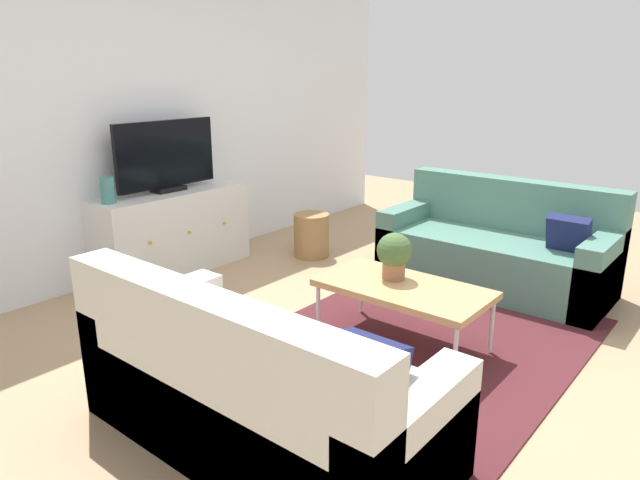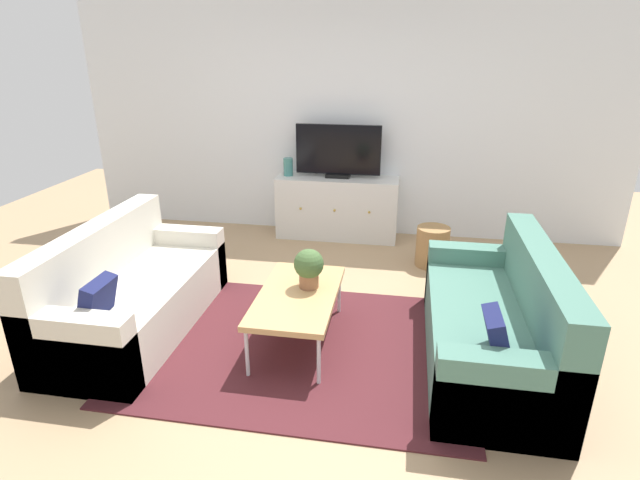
% 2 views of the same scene
% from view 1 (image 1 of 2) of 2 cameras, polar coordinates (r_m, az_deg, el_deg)
% --- Properties ---
extents(ground_plane, '(10.00, 10.00, 0.00)m').
position_cam_1_polar(ground_plane, '(3.98, 7.38, -9.68)').
color(ground_plane, tan).
extents(wall_back, '(6.40, 0.12, 2.70)m').
position_cam_1_polar(wall_back, '(5.37, -16.25, 11.68)').
color(wall_back, white).
rests_on(wall_back, ground_plane).
extents(area_rug, '(2.50, 1.90, 0.01)m').
position_cam_1_polar(area_rug, '(3.91, 9.27, -10.17)').
color(area_rug, '#4C1E23').
rests_on(area_rug, ground_plane).
extents(couch_left_side, '(0.82, 1.81, 0.86)m').
position_cam_1_polar(couch_left_side, '(2.79, -6.89, -15.09)').
color(couch_left_side, beige).
rests_on(couch_left_side, ground_plane).
extents(couch_right_side, '(0.82, 1.81, 0.86)m').
position_cam_1_polar(couch_right_side, '(5.03, 17.25, -1.04)').
color(couch_right_side, '#4C7A6B').
rests_on(couch_right_side, ground_plane).
extents(coffee_table, '(0.58, 1.08, 0.42)m').
position_cam_1_polar(coffee_table, '(3.75, 8.24, -4.89)').
color(coffee_table, tan).
rests_on(coffee_table, ground_plane).
extents(potted_plant, '(0.23, 0.23, 0.31)m').
position_cam_1_polar(potted_plant, '(3.79, 7.35, -1.35)').
color(potted_plant, '#936042').
rests_on(potted_plant, coffee_table).
extents(tv_console, '(1.42, 0.47, 0.73)m').
position_cam_1_polar(tv_console, '(5.27, -14.30, 0.81)').
color(tv_console, silver).
rests_on(tv_console, ground_plane).
extents(flat_screen_tv, '(0.98, 0.16, 0.61)m').
position_cam_1_polar(flat_screen_tv, '(5.15, -14.96, 7.99)').
color(flat_screen_tv, black).
rests_on(flat_screen_tv, tv_console).
extents(glass_vase, '(0.11, 0.11, 0.21)m').
position_cam_1_polar(glass_vase, '(4.85, -20.25, 4.63)').
color(glass_vase, teal).
rests_on(glass_vase, tv_console).
extents(wicker_basket, '(0.34, 0.34, 0.42)m').
position_cam_1_polar(wicker_basket, '(5.56, -0.85, 0.49)').
color(wicker_basket, '#9E7547').
rests_on(wicker_basket, ground_plane).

